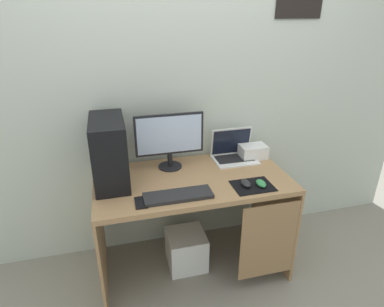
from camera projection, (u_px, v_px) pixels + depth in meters
ground_plane at (192, 264)px, 2.52m from camera, size 8.00×8.00×0.00m
wall_back at (179, 86)px, 2.34m from camera, size 4.00×0.05×2.60m
desk at (195, 199)px, 2.27m from camera, size 1.31×0.70×0.76m
pc_tower at (109, 151)px, 2.08m from camera, size 0.21×0.45×0.43m
monitor at (170, 139)px, 2.26m from camera, size 0.48×0.17×0.40m
laptop at (234, 153)px, 2.47m from camera, size 0.32×0.23×0.23m
projector at (253, 152)px, 2.49m from camera, size 0.20×0.14×0.10m
keyboard at (178, 196)px, 1.98m from camera, size 0.42×0.14×0.02m
mousepad at (253, 186)px, 2.11m from camera, size 0.26×0.20×0.00m
mouse_left at (246, 183)px, 2.10m from camera, size 0.06×0.10×0.03m
mouse_right at (261, 183)px, 2.10m from camera, size 0.06×0.10×0.03m
cell_phone at (141, 203)px, 1.92m from camera, size 0.07×0.13×0.01m
subwoofer at (186, 249)px, 2.47m from camera, size 0.28×0.28×0.28m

